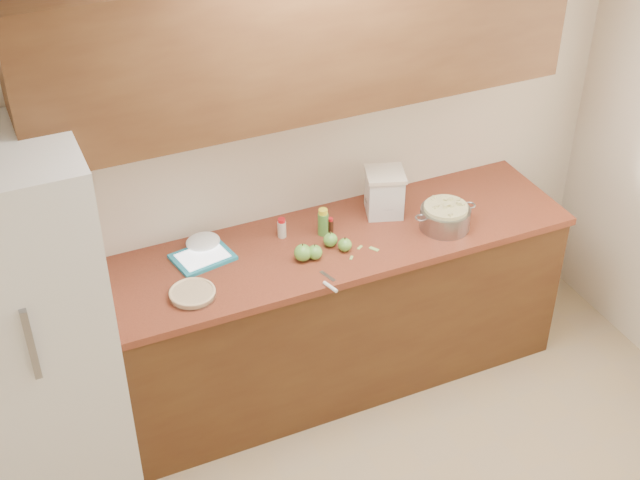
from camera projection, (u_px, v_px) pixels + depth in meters
name	position (u px, v px, depth m)	size (l,w,h in m)	color
room_shell	(490.00, 377.00, 3.12)	(3.60, 3.60, 3.60)	tan
counter_run	(319.00, 315.00, 4.71)	(2.64, 0.68, 0.92)	#513216
upper_cabinets	(304.00, 37.00, 3.97)	(2.60, 0.34, 0.70)	brown
fridge	(26.00, 328.00, 3.95)	(0.70, 0.70, 1.80)	silver
pie	(192.00, 294.00, 4.09)	(0.22, 0.22, 0.04)	silver
colander	(445.00, 217.00, 4.53)	(0.35, 0.26, 0.13)	gray
flour_canister	(384.00, 192.00, 4.61)	(0.25, 0.25, 0.24)	silver
tablet	(203.00, 257.00, 4.33)	(0.31, 0.26, 0.02)	teal
paring_knife	(330.00, 285.00, 4.15)	(0.07, 0.19, 0.02)	gray
lemon_bottle	(323.00, 222.00, 4.47)	(0.05, 0.05, 0.15)	#4C8C38
cinnamon_shaker	(282.00, 228.00, 4.47)	(0.04, 0.04, 0.11)	beige
vanilla_bottle	(330.00, 226.00, 4.50)	(0.03, 0.03, 0.09)	black
mixing_bowl	(385.00, 204.00, 4.67)	(0.21, 0.21, 0.08)	silver
paper_towel	(203.00, 242.00, 4.40)	(0.17, 0.14, 0.07)	white
apple_left	(303.00, 253.00, 4.31)	(0.09, 0.09, 0.10)	#62A83C
apple_center	(330.00, 240.00, 4.41)	(0.07, 0.07, 0.08)	#62A83C
apple_front	(315.00, 252.00, 4.32)	(0.07, 0.07, 0.09)	#62A83C
apple_extra	(345.00, 245.00, 4.38)	(0.07, 0.07, 0.08)	#62A83C
peel_a	(360.00, 247.00, 4.41)	(0.03, 0.01, 0.00)	#9BC35F
peel_b	(374.00, 249.00, 4.40)	(0.05, 0.02, 0.00)	#9BC35F
peel_c	(351.00, 258.00, 4.34)	(0.03, 0.01, 0.00)	#9BC35F
peel_d	(309.00, 252.00, 4.38)	(0.03, 0.01, 0.00)	#9BC35F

